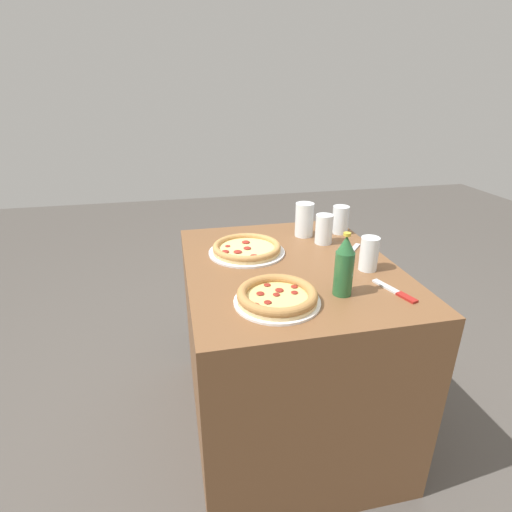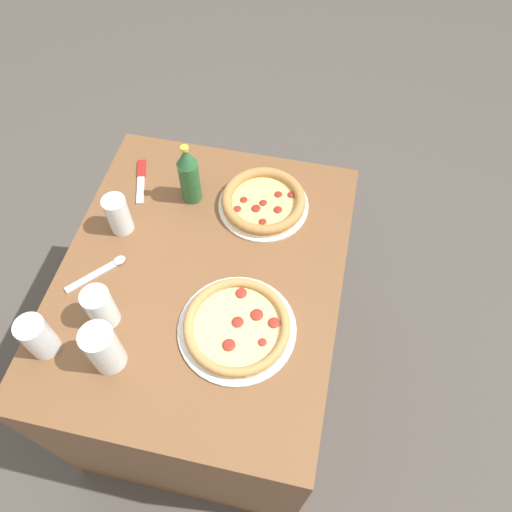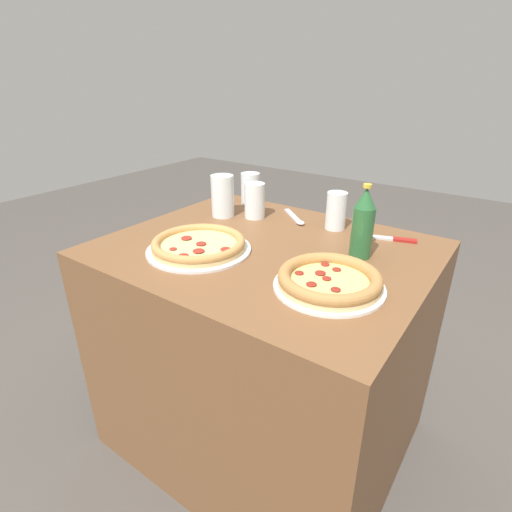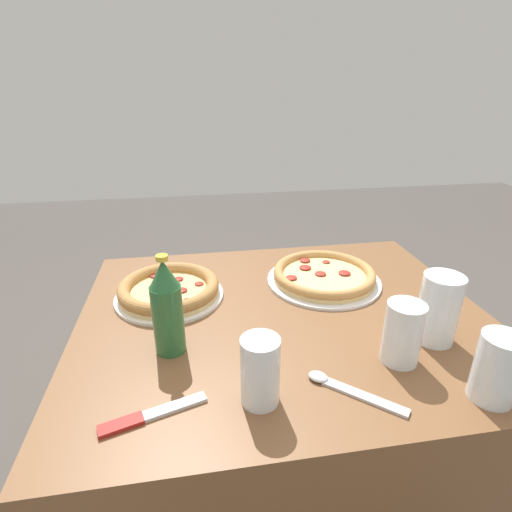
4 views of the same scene
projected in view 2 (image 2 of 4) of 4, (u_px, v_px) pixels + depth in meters
name	position (u px, v px, depth m)	size (l,w,h in m)	color
ground_plane	(218.00, 369.00, 2.06)	(8.00, 8.00, 0.00)	#4C4742
table	(211.00, 331.00, 1.73)	(0.97, 0.79, 0.78)	brown
pizza_veggie	(237.00, 326.00, 1.30)	(0.31, 0.31, 0.04)	silver
pizza_pepperoni	(263.00, 202.00, 1.52)	(0.28, 0.28, 0.05)	white
glass_cola	(104.00, 350.00, 1.21)	(0.08, 0.08, 0.15)	white
glass_lemonade	(101.00, 308.00, 1.28)	(0.07, 0.07, 0.13)	white
glass_mango_juice	(119.00, 216.00, 1.44)	(0.07, 0.07, 0.13)	white
glass_orange_juice	(38.00, 337.00, 1.24)	(0.08, 0.08, 0.13)	white
beer_bottle	(189.00, 175.00, 1.47)	(0.06, 0.06, 0.21)	#286033
knife	(141.00, 179.00, 1.59)	(0.18, 0.08, 0.01)	maroon
spoon	(104.00, 269.00, 1.41)	(0.15, 0.14, 0.01)	silver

